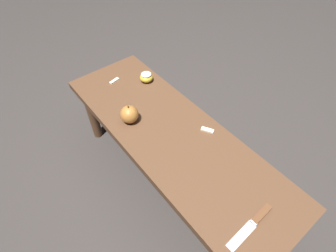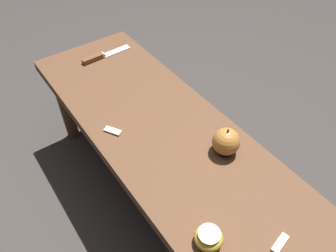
# 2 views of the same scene
# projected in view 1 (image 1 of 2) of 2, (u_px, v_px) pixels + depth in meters

# --- Properties ---
(ground_plane) EXTENTS (8.00, 8.00, 0.00)m
(ground_plane) POSITION_uv_depth(u_px,v_px,m) (171.00, 181.00, 1.54)
(ground_plane) COLOR #383330
(wooden_bench) EXTENTS (1.29, 0.43, 0.44)m
(wooden_bench) POSITION_uv_depth(u_px,v_px,m) (171.00, 141.00, 1.25)
(wooden_bench) COLOR brown
(wooden_bench) RESTS_ON ground_plane
(knife) EXTENTS (0.04, 0.23, 0.02)m
(knife) POSITION_uv_depth(u_px,v_px,m) (256.00, 220.00, 0.93)
(knife) COLOR silver
(knife) RESTS_ON wooden_bench
(apple_whole) EXTENTS (0.09, 0.09, 0.10)m
(apple_whole) POSITION_uv_depth(u_px,v_px,m) (129.00, 114.00, 1.23)
(apple_whole) COLOR #B27233
(apple_whole) RESTS_ON wooden_bench
(apple_cut) EXTENTS (0.07, 0.07, 0.05)m
(apple_cut) POSITION_uv_depth(u_px,v_px,m) (146.00, 77.00, 1.45)
(apple_cut) COLOR gold
(apple_cut) RESTS_ON wooden_bench
(apple_slice_near_knife) EXTENTS (0.03, 0.06, 0.01)m
(apple_slice_near_knife) POSITION_uv_depth(u_px,v_px,m) (114.00, 81.00, 1.46)
(apple_slice_near_knife) COLOR beige
(apple_slice_near_knife) RESTS_ON wooden_bench
(apple_slice_center) EXTENTS (0.06, 0.05, 0.01)m
(apple_slice_center) POSITION_uv_depth(u_px,v_px,m) (207.00, 130.00, 1.22)
(apple_slice_center) COLOR beige
(apple_slice_center) RESTS_ON wooden_bench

